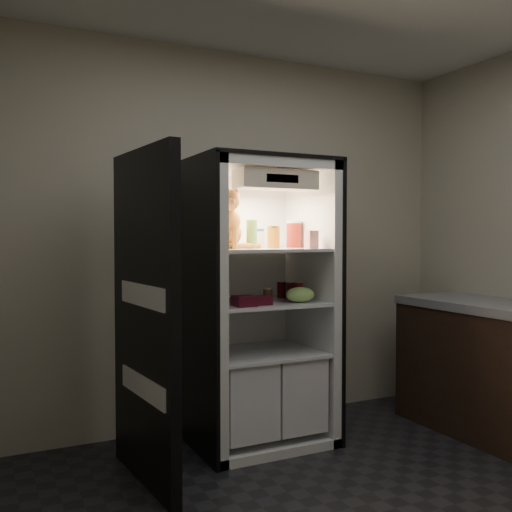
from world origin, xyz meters
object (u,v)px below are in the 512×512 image
(refrigerator, at_px, (256,323))
(tabby_cat, at_px, (227,225))
(cream_carton, at_px, (311,239))
(mayo_tub, at_px, (257,238))
(pepper_jar, at_px, (294,234))
(salsa_jar, at_px, (274,237))
(parmesan_shaker, at_px, (252,234))
(berry_box_left, at_px, (244,301))
(grape_bag, at_px, (300,295))
(berry_box_right, at_px, (261,300))
(condiment_jar, at_px, (268,294))
(soda_can_b, at_px, (291,290))
(soda_can_a, at_px, (281,290))
(soda_can_c, at_px, (298,291))

(refrigerator, relative_size, tabby_cat, 4.65)
(cream_carton, bearing_deg, tabby_cat, 156.13)
(mayo_tub, relative_size, pepper_jar, 0.71)
(mayo_tub, distance_m, salsa_jar, 0.13)
(parmesan_shaker, distance_m, pepper_jar, 0.38)
(tabby_cat, relative_size, berry_box_left, 3.15)
(cream_carton, bearing_deg, grape_bag, 151.39)
(pepper_jar, xyz_separation_m, berry_box_right, (-0.39, -0.26, -0.41))
(salsa_jar, height_order, cream_carton, salsa_jar)
(tabby_cat, distance_m, condiment_jar, 0.54)
(soda_can_b, distance_m, berry_box_left, 0.52)
(soda_can_b, height_order, berry_box_right, soda_can_b)
(grape_bag, bearing_deg, parmesan_shaker, 149.77)
(soda_can_b, bearing_deg, tabby_cat, -178.43)
(soda_can_b, relative_size, grape_bag, 0.58)
(cream_carton, xyz_separation_m, grape_bag, (-0.06, 0.03, -0.36))
(soda_can_a, xyz_separation_m, grape_bag, (-0.02, -0.28, -0.01))
(parmesan_shaker, height_order, berry_box_left, parmesan_shaker)
(grape_bag, bearing_deg, berry_box_left, -175.35)
(soda_can_c, bearing_deg, parmesan_shaker, 170.70)
(cream_carton, xyz_separation_m, soda_can_b, (-0.02, 0.23, -0.35))
(soda_can_a, distance_m, berry_box_left, 0.54)
(berry_box_right, bearing_deg, condiment_jar, 52.31)
(soda_can_c, bearing_deg, pepper_jar, 70.65)
(pepper_jar, bearing_deg, tabby_cat, -173.23)
(tabby_cat, xyz_separation_m, condiment_jar, (0.29, -0.02, -0.46))
(mayo_tub, height_order, cream_carton, mayo_tub)
(refrigerator, xyz_separation_m, tabby_cat, (-0.23, -0.03, 0.65))
(tabby_cat, height_order, berry_box_left, tabby_cat)
(tabby_cat, height_order, condiment_jar, tabby_cat)
(grape_bag, bearing_deg, mayo_tub, 122.60)
(mayo_tub, bearing_deg, pepper_jar, -5.23)
(parmesan_shaker, xyz_separation_m, condiment_jar, (0.12, 0.01, -0.40))
(soda_can_c, distance_m, berry_box_left, 0.49)
(cream_carton, xyz_separation_m, soda_can_a, (-0.05, 0.32, -0.35))
(soda_can_a, height_order, grape_bag, soda_can_a)
(pepper_jar, distance_m, soda_can_a, 0.39)
(tabby_cat, height_order, mayo_tub, tabby_cat)
(soda_can_a, relative_size, berry_box_left, 0.90)
(berry_box_left, distance_m, berry_box_right, 0.13)
(soda_can_b, height_order, condiment_jar, soda_can_b)
(tabby_cat, relative_size, soda_can_a, 3.50)
(cream_carton, distance_m, grape_bag, 0.37)
(parmesan_shaker, relative_size, salsa_jar, 1.25)
(salsa_jar, distance_m, soda_can_c, 0.40)
(soda_can_a, bearing_deg, soda_can_b, -72.03)
(parmesan_shaker, distance_m, cream_carton, 0.39)
(refrigerator, height_order, cream_carton, refrigerator)
(grape_bag, bearing_deg, condiment_jar, 131.09)
(parmesan_shaker, bearing_deg, refrigerator, 43.04)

